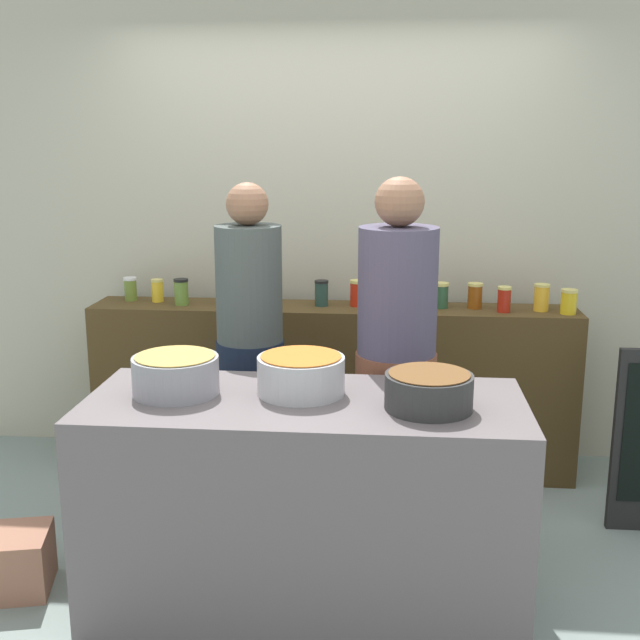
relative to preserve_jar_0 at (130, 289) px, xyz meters
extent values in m
plane|color=gray|center=(1.17, -1.17, -1.02)|extent=(12.00, 12.00, 0.00)
cube|color=#B1AD98|center=(1.17, 0.28, 0.48)|extent=(4.80, 0.12, 3.00)
cube|color=#48361A|center=(1.17, -0.07, -0.54)|extent=(2.70, 0.36, 0.95)
cube|color=#60575A|center=(1.17, -1.47, -0.58)|extent=(1.70, 0.70, 0.89)
cylinder|color=olive|center=(0.00, 0.00, -0.01)|extent=(0.07, 0.07, 0.12)
cylinder|color=silver|center=(0.00, 0.00, 0.06)|extent=(0.07, 0.07, 0.02)
cylinder|color=yellow|center=(0.17, -0.02, -0.01)|extent=(0.07, 0.07, 0.12)
cylinder|color=#D6C666|center=(0.17, -0.02, 0.06)|extent=(0.07, 0.07, 0.01)
cylinder|color=olive|center=(0.32, -0.09, 0.00)|extent=(0.08, 0.08, 0.13)
cylinder|color=black|center=(0.32, -0.09, 0.07)|extent=(0.08, 0.08, 0.01)
cylinder|color=brown|center=(0.55, -0.05, -0.02)|extent=(0.06, 0.06, 0.10)
cylinder|color=black|center=(0.55, -0.05, 0.04)|extent=(0.07, 0.07, 0.01)
cylinder|color=#AA3C1B|center=(0.78, -0.08, 0.00)|extent=(0.08, 0.08, 0.13)
cylinder|color=#D6C666|center=(0.78, -0.08, 0.07)|extent=(0.08, 0.08, 0.01)
cylinder|color=#26423A|center=(1.11, -0.05, 0.00)|extent=(0.07, 0.07, 0.13)
cylinder|color=black|center=(1.11, -0.05, 0.07)|extent=(0.08, 0.08, 0.01)
cylinder|color=red|center=(1.31, -0.03, 0.00)|extent=(0.09, 0.09, 0.13)
cylinder|color=#D6C666|center=(1.31, -0.03, 0.07)|extent=(0.09, 0.09, 0.02)
cylinder|color=yellow|center=(1.51, -0.05, -0.01)|extent=(0.08, 0.08, 0.11)
cylinder|color=#D6C666|center=(1.51, -0.05, 0.05)|extent=(0.08, 0.08, 0.02)
cylinder|color=#813A0E|center=(1.64, -0.09, -0.02)|extent=(0.07, 0.07, 0.10)
cylinder|color=silver|center=(1.64, -0.09, 0.04)|extent=(0.08, 0.08, 0.02)
cylinder|color=#294F32|center=(1.77, -0.04, -0.01)|extent=(0.08, 0.08, 0.12)
cylinder|color=#D6C666|center=(1.77, -0.04, 0.06)|extent=(0.09, 0.09, 0.02)
cylinder|color=brown|center=(1.95, -0.04, -0.01)|extent=(0.08, 0.08, 0.12)
cylinder|color=#D6C666|center=(1.95, -0.04, 0.06)|extent=(0.08, 0.08, 0.02)
cylinder|color=#AA2012|center=(2.10, -0.12, -0.01)|extent=(0.07, 0.07, 0.12)
cylinder|color=#D6C666|center=(2.10, -0.12, 0.06)|extent=(0.07, 0.07, 0.01)
cylinder|color=gold|center=(2.30, -0.07, 0.00)|extent=(0.08, 0.08, 0.13)
cylinder|color=#D6C666|center=(2.30, -0.07, 0.07)|extent=(0.08, 0.08, 0.01)
cylinder|color=gold|center=(2.44, -0.13, -0.01)|extent=(0.08, 0.08, 0.12)
cylinder|color=#D6C666|center=(2.44, -0.13, 0.06)|extent=(0.09, 0.09, 0.02)
cylinder|color=gray|center=(0.66, -1.44, -0.06)|extent=(0.34, 0.34, 0.15)
cylinder|color=tan|center=(0.66, -1.44, 0.02)|extent=(0.31, 0.31, 0.00)
cylinder|color=#B7B7BC|center=(1.15, -1.39, -0.06)|extent=(0.34, 0.34, 0.15)
cylinder|color=#C06725|center=(1.15, -1.39, 0.02)|extent=(0.32, 0.32, 0.00)
cylinder|color=#2D2D2D|center=(1.64, -1.53, -0.07)|extent=(0.33, 0.33, 0.13)
cylinder|color=brown|center=(1.64, -1.53, 0.00)|extent=(0.30, 0.30, 0.00)
cylinder|color=#151F32|center=(0.82, -0.69, -0.57)|extent=(0.33, 0.33, 0.91)
cylinder|color=#444E4B|center=(0.82, -0.69, 0.17)|extent=(0.32, 0.32, 0.56)
sphere|color=#8C6047|center=(0.82, -0.69, 0.55)|extent=(0.20, 0.20, 0.20)
cylinder|color=brown|center=(1.52, -0.90, -0.56)|extent=(0.37, 0.37, 0.93)
cylinder|color=#4A445A|center=(1.52, -0.90, 0.19)|extent=(0.35, 0.35, 0.57)
sphere|color=#8C6047|center=(1.52, -0.90, 0.58)|extent=(0.22, 0.22, 0.22)
camera|label=1|loc=(1.49, -4.35, 0.85)|focal=44.39mm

